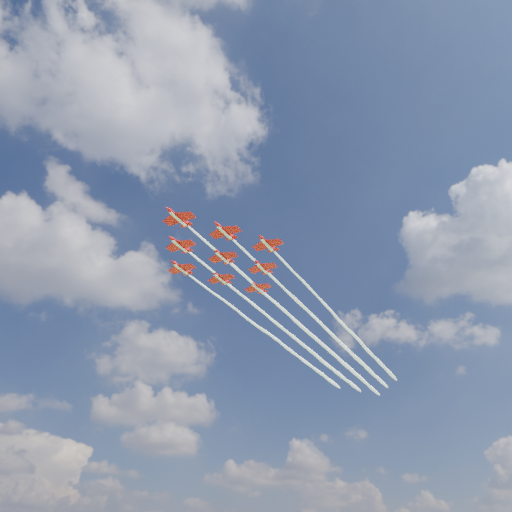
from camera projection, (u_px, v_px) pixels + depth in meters
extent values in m
cylinder|color=red|center=(178.00, 218.00, 129.27)|extent=(6.16, 5.75, 1.02)
cone|color=red|center=(168.00, 208.00, 125.76)|extent=(2.05, 2.00, 1.02)
cone|color=red|center=(188.00, 226.00, 132.57)|extent=(1.65, 1.62, 0.93)
ellipsoid|color=black|center=(174.00, 213.00, 128.08)|extent=(1.99, 1.92, 0.66)
cube|color=red|center=(179.00, 219.00, 129.60)|extent=(7.93, 8.29, 0.13)
cube|color=red|center=(186.00, 225.00, 132.08)|extent=(3.20, 3.34, 0.11)
cube|color=red|center=(187.00, 223.00, 132.65)|extent=(1.18, 1.09, 1.67)
cube|color=silver|center=(178.00, 219.00, 129.03)|extent=(5.69, 5.30, 0.11)
cylinder|color=red|center=(225.00, 232.00, 134.72)|extent=(6.16, 5.75, 1.02)
cone|color=red|center=(216.00, 223.00, 131.21)|extent=(2.05, 2.00, 1.02)
cone|color=red|center=(233.00, 239.00, 138.02)|extent=(1.65, 1.62, 0.93)
ellipsoid|color=black|center=(221.00, 227.00, 133.53)|extent=(1.99, 1.92, 0.66)
cube|color=red|center=(225.00, 232.00, 135.05)|extent=(7.93, 8.29, 0.13)
cube|color=red|center=(231.00, 238.00, 137.53)|extent=(3.20, 3.34, 0.11)
cube|color=red|center=(232.00, 236.00, 138.10)|extent=(1.18, 1.09, 1.67)
cube|color=silver|center=(225.00, 233.00, 134.48)|extent=(5.69, 5.30, 0.11)
cylinder|color=red|center=(180.00, 245.00, 140.62)|extent=(6.16, 5.75, 1.02)
cone|color=red|center=(170.00, 237.00, 137.11)|extent=(2.05, 2.00, 1.02)
cone|color=red|center=(189.00, 252.00, 143.92)|extent=(1.65, 1.62, 0.93)
ellipsoid|color=black|center=(176.00, 241.00, 139.43)|extent=(1.99, 1.92, 0.66)
cube|color=red|center=(181.00, 246.00, 140.95)|extent=(7.93, 8.29, 0.13)
cube|color=red|center=(187.00, 251.00, 143.43)|extent=(3.20, 3.34, 0.11)
cube|color=red|center=(188.00, 249.00, 144.00)|extent=(1.18, 1.09, 1.67)
cube|color=silver|center=(180.00, 246.00, 140.38)|extent=(5.69, 5.30, 0.11)
cylinder|color=red|center=(267.00, 244.00, 140.17)|extent=(6.16, 5.75, 1.02)
cone|color=red|center=(260.00, 236.00, 136.66)|extent=(2.05, 2.00, 1.02)
cone|color=red|center=(274.00, 251.00, 143.47)|extent=(1.65, 1.62, 0.93)
ellipsoid|color=black|center=(264.00, 240.00, 138.98)|extent=(1.99, 1.92, 0.66)
cube|color=red|center=(268.00, 245.00, 140.50)|extent=(7.93, 8.29, 0.13)
cube|color=red|center=(273.00, 250.00, 142.98)|extent=(3.20, 3.34, 0.11)
cube|color=red|center=(273.00, 248.00, 143.55)|extent=(1.18, 1.09, 1.67)
cube|color=silver|center=(267.00, 245.00, 139.93)|extent=(5.69, 5.30, 0.11)
cylinder|color=red|center=(222.00, 257.00, 146.07)|extent=(6.16, 5.75, 1.02)
cone|color=red|center=(214.00, 249.00, 142.56)|extent=(2.05, 2.00, 1.02)
cone|color=red|center=(230.00, 263.00, 149.37)|extent=(1.65, 1.62, 0.93)
ellipsoid|color=black|center=(219.00, 253.00, 144.88)|extent=(1.99, 1.92, 0.66)
cube|color=red|center=(223.00, 258.00, 146.40)|extent=(7.93, 8.29, 0.13)
cube|color=red|center=(229.00, 262.00, 148.88)|extent=(3.20, 3.34, 0.11)
cube|color=red|center=(229.00, 260.00, 149.45)|extent=(1.18, 1.09, 1.67)
cube|color=silver|center=(222.00, 258.00, 145.83)|extent=(5.69, 5.30, 0.11)
cylinder|color=red|center=(181.00, 268.00, 151.97)|extent=(6.16, 5.75, 1.02)
cone|color=red|center=(172.00, 261.00, 148.46)|extent=(2.05, 2.00, 1.02)
cone|color=red|center=(189.00, 274.00, 155.27)|extent=(1.65, 1.62, 0.93)
ellipsoid|color=black|center=(178.00, 264.00, 150.78)|extent=(1.99, 1.92, 0.66)
cube|color=red|center=(182.00, 269.00, 152.30)|extent=(7.93, 8.29, 0.13)
cube|color=red|center=(188.00, 273.00, 154.78)|extent=(3.20, 3.34, 0.11)
cube|color=red|center=(188.00, 271.00, 155.35)|extent=(1.18, 1.09, 1.67)
cube|color=silver|center=(181.00, 270.00, 151.73)|extent=(5.69, 5.30, 0.11)
cylinder|color=red|center=(262.00, 267.00, 151.52)|extent=(6.16, 5.75, 1.02)
cone|color=red|center=(255.00, 261.00, 148.01)|extent=(2.05, 2.00, 1.02)
cone|color=red|center=(268.00, 274.00, 154.82)|extent=(1.65, 1.62, 0.93)
ellipsoid|color=black|center=(259.00, 264.00, 150.33)|extent=(1.99, 1.92, 0.66)
cube|color=red|center=(263.00, 268.00, 151.85)|extent=(7.93, 8.29, 0.13)
cube|color=red|center=(268.00, 273.00, 154.33)|extent=(3.20, 3.34, 0.11)
cube|color=red|center=(268.00, 271.00, 154.90)|extent=(1.18, 1.09, 1.67)
cube|color=silver|center=(262.00, 269.00, 151.28)|extent=(5.69, 5.30, 0.11)
cylinder|color=red|center=(221.00, 278.00, 157.42)|extent=(6.16, 5.75, 1.02)
cone|color=red|center=(213.00, 272.00, 153.91)|extent=(2.05, 2.00, 1.02)
cone|color=red|center=(228.00, 284.00, 160.72)|extent=(1.65, 1.62, 0.93)
ellipsoid|color=black|center=(218.00, 275.00, 156.23)|extent=(1.99, 1.92, 0.66)
cube|color=red|center=(221.00, 279.00, 157.75)|extent=(7.93, 8.29, 0.13)
cube|color=red|center=(227.00, 283.00, 160.23)|extent=(3.20, 3.34, 0.11)
cube|color=red|center=(227.00, 281.00, 160.80)|extent=(1.18, 1.09, 1.67)
cube|color=silver|center=(221.00, 279.00, 157.18)|extent=(5.69, 5.30, 0.11)
cylinder|color=red|center=(258.00, 287.00, 162.87)|extent=(6.16, 5.75, 1.02)
cone|color=red|center=(251.00, 282.00, 159.36)|extent=(2.05, 2.00, 1.02)
cone|color=red|center=(264.00, 293.00, 166.17)|extent=(1.65, 1.62, 0.93)
ellipsoid|color=black|center=(255.00, 284.00, 161.68)|extent=(1.99, 1.92, 0.66)
cube|color=red|center=(258.00, 288.00, 163.20)|extent=(7.93, 8.29, 0.13)
cube|color=red|center=(263.00, 292.00, 165.68)|extent=(3.20, 3.34, 0.11)
cube|color=red|center=(263.00, 290.00, 166.25)|extent=(1.18, 1.09, 1.67)
cube|color=silver|center=(258.00, 289.00, 162.63)|extent=(5.69, 5.30, 0.11)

